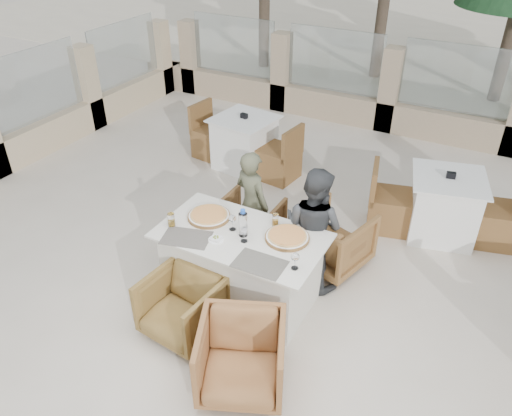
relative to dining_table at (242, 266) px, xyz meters
The scene contains 24 objects.
ground 0.40m from the dining_table, ahead, with size 80.00×80.00×0.00m, color beige.
sand_patch 14.01m from the dining_table, 89.61° to the left, with size 30.00×16.00×0.01m, color beige.
perimeter_wall_far 4.83m from the dining_table, 88.88° to the left, with size 10.00×0.34×1.60m, color tan, non-canonical shape.
perimeter_wall_left 4.67m from the dining_table, 161.12° to the left, with size 0.34×7.00×1.60m, color beige, non-canonical shape.
dining_table is the anchor object (origin of this frame).
placemat_near_left 0.64m from the dining_table, 145.88° to the right, with size 0.45×0.30×0.00m, color #635D55.
placemat_near_right 0.61m from the dining_table, 39.92° to the right, with size 0.45×0.30×0.00m, color #625D54.
pizza_left 0.60m from the dining_table, 166.93° to the left, with size 0.42×0.42×0.06m, color #C8571B.
pizza_right 0.60m from the dining_table, 19.34° to the left, with size 0.42×0.42×0.05m, color #D4591C.
water_bottle 0.53m from the dining_table, ahead, with size 0.08×0.08×0.29m, color #C1E0FD.
wine_glass_centre 0.49m from the dining_table, 162.47° to the left, with size 0.08×0.08×0.18m, color silver, non-canonical shape.
wine_glass_near 0.49m from the dining_table, 44.53° to the right, with size 0.08×0.08×0.18m, color silver, non-canonical shape.
wine_glass_corner 0.84m from the dining_table, 17.82° to the right, with size 0.08×0.08×0.18m, color white, non-canonical shape.
beer_glass_left 0.83m from the dining_table, 164.09° to the right, with size 0.07×0.07×0.14m, color #C18E1B.
beer_glass_right 0.58m from the dining_table, 55.16° to the left, with size 0.06×0.06×0.12m, color orange.
olive_dish 0.48m from the dining_table, 130.66° to the right, with size 0.11×0.11×0.04m, color white, non-canonical shape.
armchair_far_left 0.83m from the dining_table, 114.06° to the left, with size 0.66×0.68×0.62m, color brown.
armchair_far_right 1.12m from the dining_table, 56.86° to the left, with size 0.70×0.72×0.66m, color brown.
armchair_near_left 0.72m from the dining_table, 110.16° to the right, with size 0.65×0.67×0.61m, color olive.
armchair_near_right 1.09m from the dining_table, 60.39° to the right, with size 0.69×0.71×0.65m, color #9A6438.
diner_left 0.82m from the dining_table, 111.21° to the left, with size 0.46×0.30×1.25m, color #595B42.
diner_right 0.81m from the dining_table, 47.53° to the left, with size 0.65×0.51×1.34m, color #3D4043.
bg_table_a 2.82m from the dining_table, 118.89° to the left, with size 1.64×0.82×0.77m, color white, non-canonical shape.
bg_table_b 2.59m from the dining_table, 53.33° to the left, with size 1.64×0.82×0.77m, color white, non-canonical shape.
Camera 1 is at (1.85, -3.31, 3.55)m, focal length 35.00 mm.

